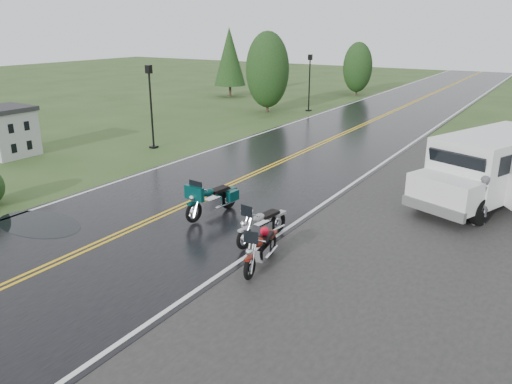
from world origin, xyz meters
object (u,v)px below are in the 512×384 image
motorcycle_silver (244,230)px  person_at_van (481,201)px  motorcycle_red (250,259)px  motorcycle_teal (193,204)px  lamp_post_far_left (309,83)px  van_white (428,173)px  lamp_post_near_left (151,107)px

motorcycle_silver → person_at_van: 7.07m
motorcycle_red → motorcycle_silver: (-0.99, 1.29, 0.01)m
motorcycle_teal → lamp_post_far_left: bearing=112.8°
motorcycle_red → motorcycle_teal: size_ratio=0.90×
person_at_van → lamp_post_far_left: lamp_post_far_left is taller
motorcycle_silver → person_at_van: size_ratio=1.30×
van_white → person_at_van: bearing=0.4°
lamp_post_near_left → lamp_post_far_left: (1.45, 13.73, -0.06)m
motorcycle_silver → person_at_van: (4.87, 5.12, 0.17)m
motorcycle_silver → lamp_post_far_left: size_ratio=0.52×
motorcycle_silver → lamp_post_far_left: 22.77m
motorcycle_red → lamp_post_near_left: (-11.04, 8.61, 1.39)m
lamp_post_near_left → motorcycle_teal: bearing=-40.2°
lamp_post_far_left → van_white: bearing=-52.4°
motorcycle_teal → motorcycle_silver: (2.28, -0.75, -0.05)m
motorcycle_teal → person_at_van: bearing=37.0°
motorcycle_red → person_at_van: bearing=48.2°
motorcycle_teal → motorcycle_silver: bearing=-12.6°
motorcycle_red → lamp_post_far_left: (-9.59, 22.33, 1.33)m
motorcycle_red → lamp_post_far_left: lamp_post_far_left is taller
person_at_van → lamp_post_near_left: size_ratio=0.39×
lamp_post_near_left → person_at_van: bearing=-8.4°
motorcycle_teal → van_white: bearing=48.3°
motorcycle_silver → lamp_post_near_left: 12.50m
van_white → person_at_van: (1.72, -0.64, -0.42)m
van_white → motorcycle_red: bearing=-86.1°
motorcycle_teal → van_white: (5.43, 5.02, 0.54)m
lamp_post_far_left → motorcycle_teal: bearing=-72.7°
person_at_van → lamp_post_near_left: (-14.92, 2.19, 1.20)m
motorcycle_red → van_white: van_white is taller
van_white → lamp_post_far_left: bearing=148.5°
motorcycle_teal → lamp_post_far_left: (-6.31, 20.29, 1.26)m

